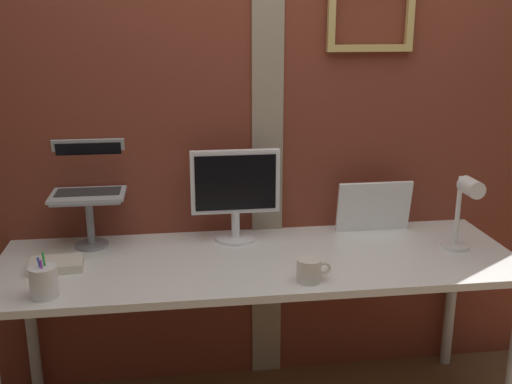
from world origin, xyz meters
name	(u,v)px	position (x,y,z in m)	size (l,w,h in m)	color
brick_wall_back	(277,127)	(0.00, 0.46, 1.20)	(3.16, 0.15, 2.39)	brown
desk	(259,273)	(-0.14, 0.06, 0.67)	(2.10, 0.69, 0.74)	white
monitor	(235,188)	(-0.21, 0.28, 0.97)	(0.38, 0.18, 0.40)	white
laptop_stand	(89,213)	(-0.83, 0.29, 0.89)	(0.28, 0.22, 0.22)	gray
laptop	(89,178)	(-0.83, 0.35, 1.02)	(0.30, 0.28, 0.22)	#ADB2B7
whiteboard_panel	(374,207)	(0.42, 0.30, 0.85)	(0.34, 0.02, 0.24)	white
desk_lamp	(465,206)	(0.70, 0.00, 0.94)	(0.12, 0.20, 0.33)	white
pen_cup	(44,282)	(-0.93, -0.19, 0.79)	(0.10, 0.10, 0.16)	white
coffee_mug	(310,270)	(0.01, -0.19, 0.78)	(0.13, 0.09, 0.09)	silver
paper_clutter_stack	(57,265)	(-0.93, 0.06, 0.75)	(0.20, 0.14, 0.03)	silver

